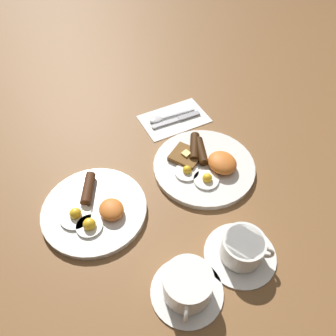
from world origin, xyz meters
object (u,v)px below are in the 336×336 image
(teacup_near, at_px, (242,249))
(knife, at_px, (179,119))
(breakfast_plate_near, at_px, (205,164))
(breakfast_plate_far, at_px, (95,210))
(spoon, at_px, (161,118))
(teacup_far, at_px, (188,286))

(teacup_near, distance_m, knife, 0.47)
(breakfast_plate_near, height_order, breakfast_plate_far, breakfast_plate_near)
(breakfast_plate_near, relative_size, teacup_near, 1.72)
(teacup_near, height_order, knife, teacup_near)
(breakfast_plate_near, distance_m, spoon, 0.23)
(teacup_near, height_order, spoon, teacup_near)
(teacup_far, bearing_deg, breakfast_plate_near, -40.82)
(breakfast_plate_near, distance_m, knife, 0.21)
(breakfast_plate_far, distance_m, knife, 0.40)
(teacup_far, relative_size, knife, 0.93)
(spoon, bearing_deg, breakfast_plate_near, 98.47)
(breakfast_plate_near, relative_size, spoon, 1.78)
(breakfast_plate_near, xyz_separation_m, spoon, (0.23, 0.00, -0.01))
(breakfast_plate_far, distance_m, teacup_near, 0.36)
(breakfast_plate_far, height_order, teacup_far, teacup_far)
(breakfast_plate_far, height_order, knife, breakfast_plate_far)
(spoon, bearing_deg, teacup_far, 73.56)
(teacup_far, bearing_deg, breakfast_plate_far, 17.29)
(breakfast_plate_far, bearing_deg, spoon, -55.36)
(breakfast_plate_near, height_order, knife, breakfast_plate_near)
(knife, bearing_deg, teacup_near, 80.33)
(breakfast_plate_far, xyz_separation_m, spoon, (0.21, -0.31, -0.00))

